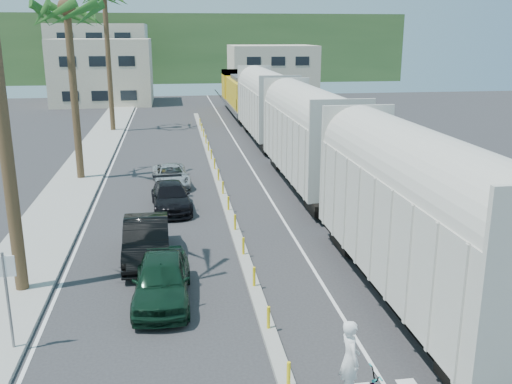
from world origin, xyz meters
TOP-DOWN VIEW (x-y plane):
  - ground at (0.00, 0.00)m, footprint 140.00×140.00m
  - sidewalk at (-8.50, 25.00)m, footprint 3.00×90.00m
  - rails at (5.00, 28.00)m, footprint 1.56×100.00m
  - median at (0.00, 19.96)m, footprint 0.45×60.00m
  - lane_markings at (-2.15, 25.00)m, footprint 9.42×90.00m
  - freight_train at (5.00, 23.80)m, footprint 3.00×60.94m
  - street_sign at (-7.30, 2.00)m, footprint 0.60×0.08m
  - buildings at (-6.41, 71.66)m, footprint 38.00×27.00m
  - hillside at (0.00, 100.00)m, footprint 80.00×20.00m
  - car_lead at (-3.16, 4.59)m, footprint 2.17×4.74m
  - car_second at (-3.81, 8.37)m, footprint 1.97×5.07m
  - car_third at (-2.83, 15.00)m, footprint 2.58×4.88m
  - car_rear at (-2.82, 19.86)m, footprint 2.82×4.71m

SIDE VIEW (x-z plane):
  - ground at x=0.00m, z-range 0.00..0.00m
  - lane_markings at x=-2.15m, z-range 0.00..0.01m
  - rails at x=5.00m, z-range 0.00..0.06m
  - sidewalk at x=-8.50m, z-range 0.00..0.15m
  - median at x=0.00m, z-range -0.34..0.51m
  - car_rear at x=-2.82m, z-range 0.00..1.20m
  - car_third at x=-2.83m, z-range 0.00..1.33m
  - car_lead at x=-3.16m, z-range 0.00..1.57m
  - car_second at x=-3.81m, z-range 0.00..1.64m
  - street_sign at x=-7.30m, z-range 0.47..3.47m
  - freight_train at x=5.00m, z-range -0.02..5.83m
  - buildings at x=-6.41m, z-range -0.64..9.36m
  - hillside at x=0.00m, z-range 0.00..12.00m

